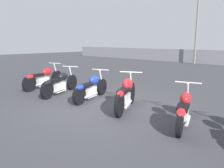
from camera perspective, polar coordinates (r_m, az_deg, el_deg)
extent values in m
plane|color=#38383D|center=(6.65, -2.70, -6.04)|extent=(60.00, 60.00, 0.00)
cylinder|color=slate|center=(20.60, 21.46, 16.21)|extent=(0.16, 0.16, 8.13)
cylinder|color=black|center=(10.27, -14.20, 1.58)|extent=(0.28, 0.65, 0.64)
cylinder|color=black|center=(9.17, -20.80, 0.08)|extent=(0.28, 0.65, 0.64)
cube|color=silver|center=(9.65, -17.63, 0.61)|extent=(0.35, 0.61, 0.35)
ellipsoid|color=red|center=(9.78, -16.65, 3.09)|extent=(0.39, 0.54, 0.32)
cube|color=black|center=(9.42, -18.90, 2.18)|extent=(0.38, 0.58, 0.10)
ellipsoid|color=red|center=(9.16, -20.68, 1.72)|extent=(0.32, 0.48, 0.16)
cylinder|color=silver|center=(10.11, -14.76, 5.25)|extent=(0.65, 0.22, 0.04)
cylinder|color=silver|center=(10.18, -14.47, 3.40)|extent=(0.12, 0.26, 0.65)
cylinder|color=silver|center=(9.47, -17.78, 0.01)|extent=(0.25, 0.63, 0.07)
cylinder|color=black|center=(9.06, -10.41, 0.43)|extent=(0.33, 0.61, 0.62)
cylinder|color=black|center=(7.80, -16.61, -1.57)|extent=(0.33, 0.61, 0.62)
cube|color=silver|center=(8.36, -13.58, -0.81)|extent=(0.40, 0.60, 0.34)
ellipsoid|color=black|center=(8.51, -12.64, 1.97)|extent=(0.43, 0.57, 0.30)
cube|color=black|center=(8.10, -14.77, 0.88)|extent=(0.42, 0.57, 0.10)
ellipsoid|color=black|center=(7.79, -16.48, 0.28)|extent=(0.35, 0.48, 0.16)
cylinder|color=silver|center=(8.88, -10.90, 4.50)|extent=(0.69, 0.31, 0.04)
cylinder|color=silver|center=(8.97, -10.65, 2.44)|extent=(0.14, 0.25, 0.64)
cylinder|color=silver|center=(8.18, -13.51, -1.51)|extent=(0.28, 0.56, 0.07)
cylinder|color=black|center=(8.08, -2.68, -0.75)|extent=(0.28, 0.60, 0.60)
cylinder|color=black|center=(6.88, -8.56, -2.96)|extent=(0.28, 0.60, 0.60)
cube|color=silver|center=(7.42, -5.67, -2.11)|extent=(0.35, 0.56, 0.33)
ellipsoid|color=navy|center=(7.55, -4.73, 0.96)|extent=(0.41, 0.54, 0.33)
cube|color=black|center=(7.16, -6.76, -0.32)|extent=(0.38, 0.54, 0.10)
ellipsoid|color=navy|center=(6.87, -8.38, -0.93)|extent=(0.32, 0.48, 0.16)
cylinder|color=silver|center=(7.89, -3.07, 3.74)|extent=(0.64, 0.23, 0.04)
cylinder|color=silver|center=(7.98, -2.87, 1.47)|extent=(0.12, 0.25, 0.63)
cylinder|color=silver|center=(7.25, -5.46, -2.90)|extent=(0.28, 0.71, 0.07)
cylinder|color=black|center=(6.98, 5.03, -2.38)|extent=(0.39, 0.65, 0.67)
cylinder|color=black|center=(5.71, 1.95, -5.40)|extent=(0.39, 0.65, 0.67)
cube|color=silver|center=(6.29, 3.49, -4.19)|extent=(0.39, 0.53, 0.37)
ellipsoid|color=red|center=(6.41, 4.05, -0.17)|extent=(0.51, 0.62, 0.35)
cube|color=black|center=(5.99, 2.97, -1.81)|extent=(0.47, 0.62, 0.10)
ellipsoid|color=red|center=(5.69, 2.11, -2.66)|extent=(0.37, 0.48, 0.16)
cylinder|color=silver|center=(6.76, 4.94, 3.10)|extent=(0.64, 0.34, 0.04)
cylinder|color=silver|center=(6.86, 4.98, 0.31)|extent=(0.16, 0.26, 0.67)
cylinder|color=silver|center=(6.15, 4.25, -5.20)|extent=(0.35, 0.61, 0.07)
cylinder|color=black|center=(6.18, 18.99, -5.26)|extent=(0.28, 0.56, 0.56)
cylinder|color=black|center=(4.79, 17.27, -9.91)|extent=(0.28, 0.56, 0.56)
cube|color=silver|center=(5.42, 18.14, -7.80)|extent=(0.37, 0.57, 0.31)
ellipsoid|color=red|center=(5.56, 18.64, -3.69)|extent=(0.40, 0.51, 0.31)
cube|color=black|center=(5.11, 18.00, -5.88)|extent=(0.39, 0.53, 0.10)
ellipsoid|color=red|center=(4.76, 17.50, -7.17)|extent=(0.34, 0.48, 0.16)
cylinder|color=silver|center=(5.95, 19.28, 0.34)|extent=(0.63, 0.26, 0.04)
cylinder|color=silver|center=(6.06, 19.13, -2.52)|extent=(0.13, 0.25, 0.62)
cylinder|color=silver|center=(5.29, 19.23, -8.98)|extent=(0.27, 0.59, 0.07)
cone|color=orange|center=(8.94, -3.51, -0.31)|extent=(0.30, 0.30, 0.39)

